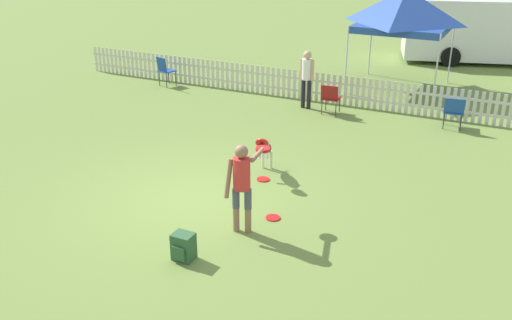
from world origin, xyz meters
TOP-DOWN VIEW (x-y plane):
  - ground_plane at (0.00, 0.00)m, footprint 240.00×240.00m
  - handler_person at (1.32, -0.60)m, footprint 0.45×1.02m
  - leaping_dog at (0.67, 1.62)m, footprint 0.46×1.01m
  - frisbee_near_handler at (0.76, 1.34)m, footprint 0.25×0.25m
  - frisbee_near_dog at (1.60, -0.01)m, footprint 0.25×0.25m
  - backpack_on_grass at (0.91, -1.78)m, footprint 0.32×0.30m
  - picket_fence at (0.00, 6.82)m, footprint 16.43×0.04m
  - folding_chair_blue_left at (0.56, 5.88)m, footprint 0.48×0.50m
  - folding_chair_center at (3.65, 6.14)m, footprint 0.54×0.55m
  - folding_chair_green_right at (-4.93, 6.25)m, footprint 0.55×0.57m
  - canopy_tent_main at (1.58, 9.21)m, footprint 2.60×2.60m
  - spectator_standing at (-0.21, 6.09)m, footprint 0.41×0.27m
  - equipment_trailer at (2.79, 13.94)m, footprint 5.12×3.12m

SIDE VIEW (x-z plane):
  - ground_plane at x=0.00m, z-range 0.00..0.00m
  - frisbee_near_handler at x=0.76m, z-range 0.00..0.02m
  - frisbee_near_dog at x=1.60m, z-range 0.00..0.02m
  - backpack_on_grass at x=0.91m, z-range 0.00..0.43m
  - picket_fence at x=0.00m, z-range 0.00..0.84m
  - folding_chair_center at x=3.65m, z-range 0.08..0.88m
  - folding_chair_blue_left at x=0.56m, z-range 0.08..0.89m
  - folding_chair_green_right at x=-4.93m, z-range 0.10..1.02m
  - leaping_dog at x=0.67m, z-range 0.10..1.03m
  - spectator_standing at x=-0.21m, z-range 0.16..1.74m
  - handler_person at x=1.32m, z-range 0.19..1.72m
  - equipment_trailer at x=2.79m, z-range 0.07..2.30m
  - canopy_tent_main at x=1.58m, z-range 0.88..3.84m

